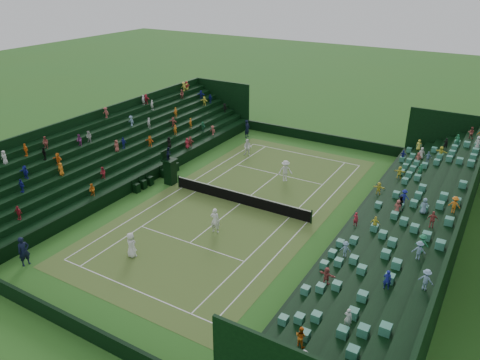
{
  "coord_description": "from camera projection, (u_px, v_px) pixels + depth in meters",
  "views": [
    {
      "loc": [
        16.05,
        -27.0,
        16.42
      ],
      "look_at": [
        0.0,
        0.0,
        2.0
      ],
      "focal_mm": 35.0,
      "sensor_mm": 36.0,
      "label": 1
    }
  ],
  "objects": [
    {
      "name": "perimeter_wall_east",
      "position": [
        349.0,
        227.0,
        31.25
      ],
      "size": [
        0.2,
        31.77,
        1.0
      ],
      "primitive_type": "cube",
      "color": "black",
      "rests_on": "ground"
    },
    {
      "name": "south_grandstand",
      "position": [
        115.0,
        154.0,
        40.63
      ],
      "size": [
        6.6,
        32.0,
        4.9
      ],
      "color": "black",
      "rests_on": "ground"
    },
    {
      "name": "perimeter_wall_west",
      "position": [
        153.0,
        175.0,
        39.13
      ],
      "size": [
        0.2,
        31.77,
        1.0
      ],
      "primitive_type": "cube",
      "color": "black",
      "rests_on": "ground"
    },
    {
      "name": "court_surface",
      "position": [
        240.0,
        204.0,
        35.39
      ],
      "size": [
        12.97,
        26.77,
        0.01
      ],
      "primitive_type": "cube",
      "color": "#2C6923",
      "rests_on": "ground"
    },
    {
      "name": "line_judge_north",
      "position": [
        247.0,
        129.0,
        48.79
      ],
      "size": [
        0.47,
        0.7,
        1.87
      ],
      "primitive_type": "imported",
      "rotation": [
        0.0,
        0.0,
        1.53
      ],
      "color": "black",
      "rests_on": "ground"
    },
    {
      "name": "player_far_west",
      "position": [
        248.0,
        147.0,
        44.17
      ],
      "size": [
        0.89,
        0.76,
        1.61
      ],
      "primitive_type": "imported",
      "rotation": [
        0.0,
        0.0,
        0.22
      ],
      "color": "white",
      "rests_on": "ground"
    },
    {
      "name": "perimeter_wall_south",
      "position": [
        74.0,
        325.0,
        22.78
      ],
      "size": [
        17.17,
        0.2,
        1.0
      ],
      "primitive_type": "cube",
      "color": "black",
      "rests_on": "ground"
    },
    {
      "name": "north_grandstand",
      "position": [
        416.0,
        230.0,
        28.87
      ],
      "size": [
        6.6,
        32.0,
        4.9
      ],
      "color": "black",
      "rests_on": "ground"
    },
    {
      "name": "courtside_chairs",
      "position": [
        157.0,
        176.0,
        39.04
      ],
      "size": [
        0.49,
        5.46,
        1.06
      ],
      "color": "black",
      "rests_on": "ground"
    },
    {
      "name": "player_near_west",
      "position": [
        131.0,
        245.0,
        28.69
      ],
      "size": [
        0.92,
        0.72,
        1.66
      ],
      "primitive_type": "imported",
      "rotation": [
        0.0,
        0.0,
        2.87
      ],
      "color": "white",
      "rests_on": "ground"
    },
    {
      "name": "player_far_east",
      "position": [
        285.0,
        171.0,
        38.82
      ],
      "size": [
        1.35,
        1.27,
        1.83
      ],
      "primitive_type": "imported",
      "rotation": [
        0.0,
        0.0,
        0.68
      ],
      "color": "white",
      "rests_on": "ground"
    },
    {
      "name": "ground",
      "position": [
        240.0,
        204.0,
        35.4
      ],
      "size": [
        160.0,
        160.0,
        0.0
      ],
      "primitive_type": "plane",
      "color": "#326921",
      "rests_on": "ground"
    },
    {
      "name": "umpire_chair",
      "position": [
        170.0,
        168.0,
        38.18
      ],
      "size": [
        1.01,
        1.01,
        3.19
      ],
      "color": "black",
      "rests_on": "ground"
    },
    {
      "name": "player_near_east",
      "position": [
        215.0,
        220.0,
        31.28
      ],
      "size": [
        0.73,
        0.54,
        1.82
      ],
      "primitive_type": "imported",
      "rotation": [
        0.0,
        0.0,
        3.31
      ],
      "color": "white",
      "rests_on": "ground"
    },
    {
      "name": "perimeter_wall_north",
      "position": [
        320.0,
        138.0,
        47.6
      ],
      "size": [
        17.17,
        0.2,
        1.0
      ],
      "primitive_type": "cube",
      "color": "black",
      "rests_on": "ground"
    },
    {
      "name": "line_judge_south",
      "position": [
        24.0,
        251.0,
        27.84
      ],
      "size": [
        0.59,
        0.77,
        1.88
      ],
      "primitive_type": "imported",
      "rotation": [
        0.0,
        0.0,
        1.35
      ],
      "color": "black",
      "rests_on": "ground"
    },
    {
      "name": "tennis_net",
      "position": [
        240.0,
        198.0,
        35.18
      ],
      "size": [
        11.67,
        0.1,
        1.06
      ],
      "color": "black",
      "rests_on": "ground"
    }
  ]
}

